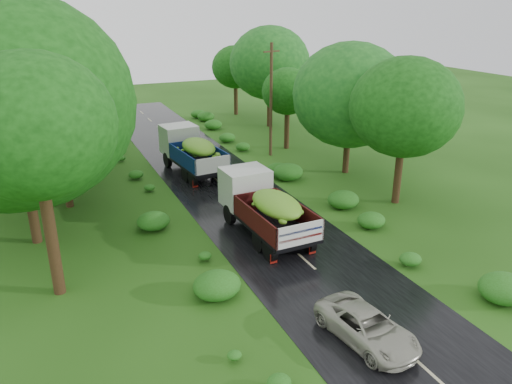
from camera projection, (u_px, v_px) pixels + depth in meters
ground at (357, 308)px, 19.30m from camera, size 120.00×120.00×0.00m
road at (296, 252)px, 23.57m from camera, size 6.50×80.00×0.02m
road_lines at (286, 243)px, 24.42m from camera, size 0.12×69.60×0.00m
truck_near at (263, 204)px, 24.97m from camera, size 2.67×6.86×2.84m
truck_far at (190, 149)px, 34.19m from camera, size 3.06×7.05×2.88m
car at (367, 327)px, 17.22m from camera, size 2.37×4.24×1.12m
utility_pole at (271, 99)px, 37.01m from camera, size 1.45×0.48×8.39m
trees_left at (25, 82)px, 31.31m from camera, size 6.75×33.74×9.06m
trees_right at (305, 82)px, 38.28m from camera, size 5.36×30.09×7.61m
shrubs at (228, 186)px, 31.14m from camera, size 11.90×44.00×0.70m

